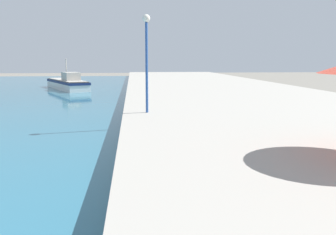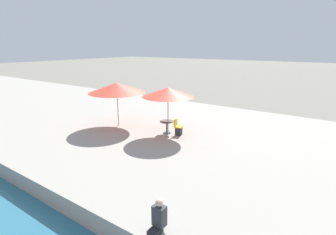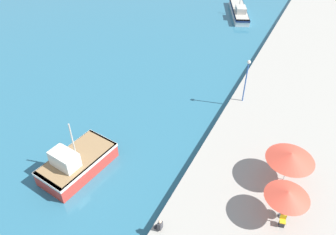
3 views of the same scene
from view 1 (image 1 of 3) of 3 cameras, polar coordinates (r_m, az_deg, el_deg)
quay_promenade at (r=31.21m, az=8.56°, el=3.43°), size 16.00×90.00×0.78m
fishing_boat_mid at (r=42.63m, az=-15.10°, el=5.07°), size 6.17×10.40×3.32m
lamppost at (r=17.73m, az=-3.29°, el=10.73°), size 0.36×0.36×4.56m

